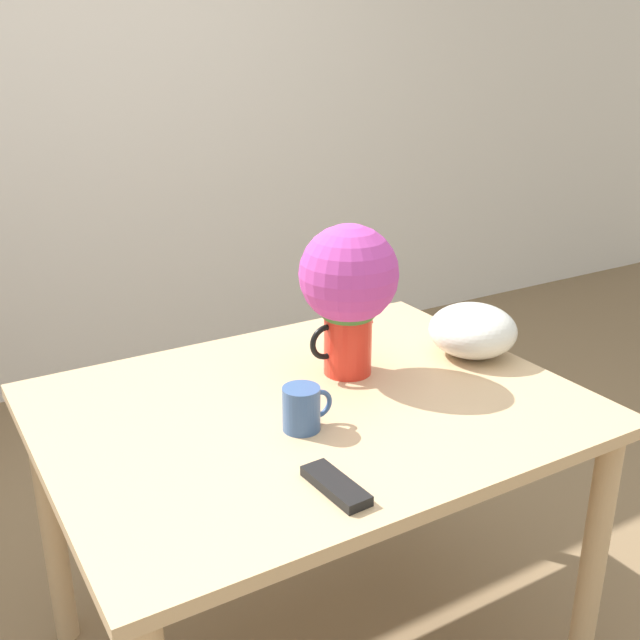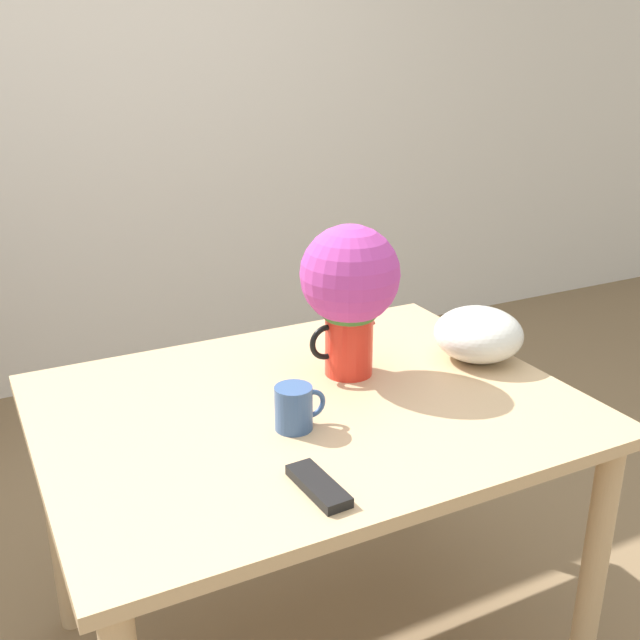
% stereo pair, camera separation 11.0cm
% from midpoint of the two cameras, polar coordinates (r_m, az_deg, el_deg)
% --- Properties ---
extents(wall_back, '(8.00, 0.05, 2.60)m').
position_cam_midpoint_polar(wall_back, '(3.45, -19.72, 15.68)').
color(wall_back, silver).
rests_on(wall_back, ground_plane).
extents(table, '(1.20, 0.93, 0.75)m').
position_cam_midpoint_polar(table, '(1.78, -2.39, -9.27)').
color(table, tan).
rests_on(table, ground_plane).
extents(flower_vase, '(0.24, 0.24, 0.38)m').
position_cam_midpoint_polar(flower_vase, '(1.79, 0.43, 2.57)').
color(flower_vase, red).
rests_on(flower_vase, table).
extents(coffee_mug, '(0.12, 0.08, 0.10)m').
position_cam_midpoint_polar(coffee_mug, '(1.60, -3.33, -6.76)').
color(coffee_mug, '#385689').
rests_on(coffee_mug, table).
extents(white_bowl, '(0.23, 0.23, 0.14)m').
position_cam_midpoint_polar(white_bowl, '(1.99, 10.01, -0.80)').
color(white_bowl, silver).
rests_on(white_bowl, table).
extents(remote_control, '(0.06, 0.16, 0.02)m').
position_cam_midpoint_polar(remote_control, '(1.41, -1.09, -12.54)').
color(remote_control, black).
rests_on(remote_control, table).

